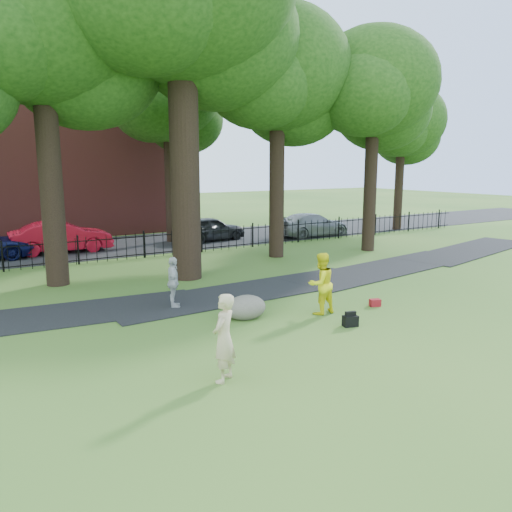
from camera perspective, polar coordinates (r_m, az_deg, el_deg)
ground at (r=13.73m, az=4.21°, el=-8.11°), size 120.00×120.00×0.00m
footpath at (r=17.39m, az=-0.63°, el=-4.09°), size 36.07×3.85×0.03m
street at (r=27.96m, az=-15.31°, el=1.10°), size 80.00×7.00×0.02m
iron_fence at (r=24.09m, az=-12.68°, el=1.21°), size 44.00×0.04×1.20m
brick_building at (r=34.77m, az=-26.15°, el=12.11°), size 18.00×8.00×12.00m
tree_row at (r=20.97m, az=-8.69°, el=20.75°), size 26.82×7.96×12.42m
woman at (r=10.20m, az=-3.69°, el=-9.32°), size 0.80×0.75×1.83m
man at (r=14.78m, az=7.42°, el=-3.14°), size 0.93×0.74×1.83m
pedestrian at (r=15.48m, az=-9.43°, el=-3.01°), size 0.68×1.01×1.59m
boulder at (r=14.42m, az=-1.18°, el=-5.68°), size 1.36×1.11×0.72m
backpack at (r=13.97m, az=10.73°, el=-7.30°), size 0.45×0.35×0.30m
red_bag at (r=16.04m, az=13.44°, el=-5.21°), size 0.38×0.30×0.23m
red_sedan at (r=26.66m, az=-21.38°, el=2.03°), size 4.85×1.82×1.58m
grey_car at (r=28.84m, az=-5.28°, el=3.13°), size 4.33×2.12×1.42m
silver_car at (r=30.73m, az=6.41°, el=3.56°), size 4.91×2.03×1.42m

